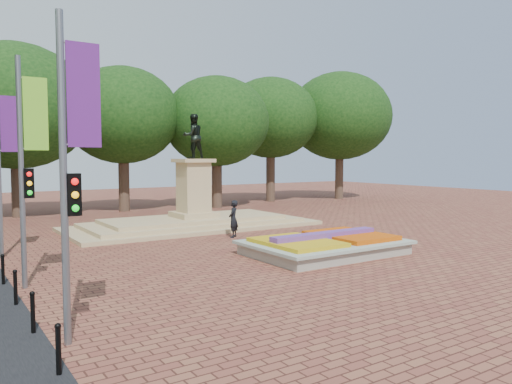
% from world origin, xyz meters
% --- Properties ---
extents(ground, '(90.00, 90.00, 0.00)m').
position_xyz_m(ground, '(0.00, 0.00, 0.00)').
color(ground, brown).
rests_on(ground, ground).
extents(flower_bed, '(6.30, 4.30, 0.91)m').
position_xyz_m(flower_bed, '(1.03, -2.00, 0.38)').
color(flower_bed, gray).
rests_on(flower_bed, ground).
extents(monument, '(14.00, 6.00, 6.40)m').
position_xyz_m(monument, '(0.00, 8.00, 0.88)').
color(monument, tan).
rests_on(monument, ground).
extents(tree_row_back, '(44.80, 8.80, 10.43)m').
position_xyz_m(tree_row_back, '(2.33, 18.00, 6.67)').
color(tree_row_back, '#3D2921').
rests_on(tree_row_back, ground).
extents(banner_poles, '(0.88, 11.17, 7.00)m').
position_xyz_m(banner_poles, '(-10.08, -1.31, 3.88)').
color(banner_poles, slate).
rests_on(banner_poles, ground).
extents(bollard_row, '(0.12, 13.12, 0.98)m').
position_xyz_m(bollard_row, '(-10.70, -1.50, 0.53)').
color(bollard_row, black).
rests_on(bollard_row, ground).
extents(pedestrian, '(0.80, 0.79, 1.86)m').
position_xyz_m(pedestrian, '(0.07, 3.76, 0.93)').
color(pedestrian, black).
rests_on(pedestrian, ground).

